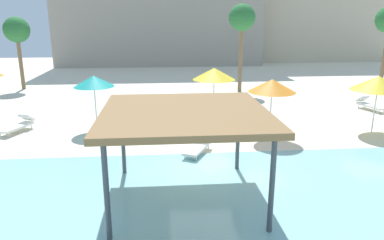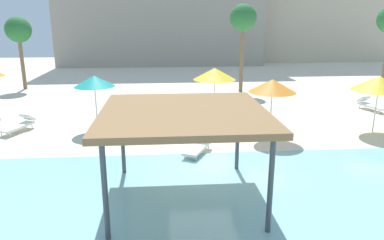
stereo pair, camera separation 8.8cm
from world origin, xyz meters
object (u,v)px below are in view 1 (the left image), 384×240
at_px(lounge_chair_1, 165,110).
at_px(beach_umbrella_yellow_2, 214,74).
at_px(beach_umbrella_yellow_3, 378,83).
at_px(lounge_chair_0, 18,125).
at_px(beach_umbrella_orange_0, 272,86).
at_px(shade_pavilion, 185,115).
at_px(lounge_chair_2, 369,104).
at_px(palm_tree_0, 17,31).
at_px(lounge_chair_3, 198,145).
at_px(beach_umbrella_teal_4, 94,81).
at_px(palm_tree_2, 242,20).

bearing_deg(lounge_chair_1, beach_umbrella_yellow_2, 35.35).
xyz_separation_m(beach_umbrella_yellow_3, lounge_chair_0, (-16.96, 1.55, -2.05)).
bearing_deg(beach_umbrella_orange_0, lounge_chair_1, 137.63).
xyz_separation_m(shade_pavilion, lounge_chair_0, (-7.55, 7.43, -2.29)).
relative_size(beach_umbrella_yellow_2, lounge_chair_2, 1.45).
distance_m(lounge_chair_0, palm_tree_0, 12.51).
bearing_deg(beach_umbrella_orange_0, lounge_chair_3, -155.10).
xyz_separation_m(beach_umbrella_orange_0, beach_umbrella_yellow_3, (5.20, 0.48, -0.05)).
bearing_deg(palm_tree_0, lounge_chair_0, -71.92).
bearing_deg(palm_tree_0, lounge_chair_3, -51.05).
distance_m(lounge_chair_2, palm_tree_0, 24.83).
height_order(lounge_chair_1, lounge_chair_3, same).
distance_m(shade_pavilion, beach_umbrella_yellow_2, 8.39).
xyz_separation_m(beach_umbrella_orange_0, beach_umbrella_teal_4, (-8.04, 1.97, -0.02)).
height_order(beach_umbrella_yellow_3, lounge_chair_3, beach_umbrella_yellow_3).
distance_m(beach_umbrella_yellow_2, beach_umbrella_teal_4, 5.92).
distance_m(beach_umbrella_yellow_2, lounge_chair_3, 5.03).
relative_size(lounge_chair_0, lounge_chair_3, 1.01).
bearing_deg(beach_umbrella_yellow_3, lounge_chair_0, 174.78).
bearing_deg(lounge_chair_3, beach_umbrella_orange_0, 141.28).
height_order(shade_pavilion, palm_tree_2, palm_tree_2).
relative_size(shade_pavilion, palm_tree_0, 0.87).
distance_m(beach_umbrella_yellow_2, palm_tree_0, 17.04).
distance_m(beach_umbrella_teal_4, lounge_chair_1, 4.57).
height_order(shade_pavilion, beach_umbrella_orange_0, shade_pavilion).
relative_size(lounge_chair_0, palm_tree_2, 0.32).
bearing_deg(shade_pavilion, palm_tree_2, 72.33).
xyz_separation_m(shade_pavilion, palm_tree_0, (-11.23, 18.69, 1.73)).
relative_size(beach_umbrella_teal_4, lounge_chair_2, 1.35).
xyz_separation_m(beach_umbrella_yellow_3, lounge_chair_1, (-9.88, 3.79, -2.05)).
relative_size(shade_pavilion, beach_umbrella_yellow_2, 1.64).
xyz_separation_m(shade_pavilion, beach_umbrella_yellow_3, (9.41, 5.88, -0.24)).
bearing_deg(beach_umbrella_yellow_3, lounge_chair_3, -166.51).
distance_m(beach_umbrella_teal_4, palm_tree_2, 12.95).
bearing_deg(beach_umbrella_orange_0, lounge_chair_2, 32.07).
height_order(lounge_chair_3, palm_tree_0, palm_tree_0).
height_order(lounge_chair_0, palm_tree_0, palm_tree_0).
bearing_deg(beach_umbrella_yellow_3, shade_pavilion, -148.03).
height_order(beach_umbrella_yellow_2, lounge_chair_3, beach_umbrella_yellow_2).
xyz_separation_m(beach_umbrella_yellow_3, palm_tree_0, (-20.64, 12.81, 1.97)).
relative_size(beach_umbrella_orange_0, lounge_chair_1, 1.37).
relative_size(shade_pavilion, lounge_chair_1, 2.39).
height_order(beach_umbrella_yellow_2, beach_umbrella_teal_4, beach_umbrella_yellow_2).
distance_m(shade_pavilion, lounge_chair_3, 4.51).
bearing_deg(palm_tree_2, beach_umbrella_orange_0, -95.07).
bearing_deg(lounge_chair_3, palm_tree_2, -173.00).
distance_m(beach_umbrella_orange_0, palm_tree_2, 11.24).
height_order(beach_umbrella_yellow_2, palm_tree_2, palm_tree_2).
bearing_deg(beach_umbrella_teal_4, beach_umbrella_yellow_3, -6.42).
bearing_deg(palm_tree_2, beach_umbrella_teal_4, -135.36).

